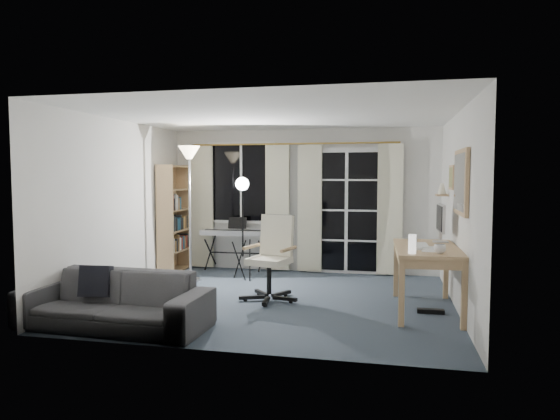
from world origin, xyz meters
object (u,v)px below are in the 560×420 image
object	(u,v)px
keyboard_piano	(236,233)
sofa	(114,291)
studio_light	(242,196)
desk	(427,255)
mug	(440,248)
bookshelf	(172,221)
monitor	(441,219)
office_chair	(274,250)
torchiere_lamp	(189,173)

from	to	relation	value
keyboard_piano	sofa	bearing A→B (deg)	-97.79
keyboard_piano	sofa	distance (m)	3.27
studio_light	desk	distance (m)	2.97
mug	bookshelf	bearing A→B (deg)	152.52
studio_light	monitor	world-z (taller)	studio_light
office_chair	sofa	distance (m)	2.13
studio_light	mug	world-z (taller)	studio_light
mug	sofa	distance (m)	3.54
desk	torchiere_lamp	bearing A→B (deg)	161.98
torchiere_lamp	mug	distance (m)	3.92
monitor	keyboard_piano	bearing A→B (deg)	154.34
torchiere_lamp	sofa	distance (m)	2.72
office_chair	mug	size ratio (longest dim) A/B	8.66
sofa	studio_light	bearing A→B (deg)	78.08
desk	monitor	world-z (taller)	monitor
studio_light	sofa	bearing A→B (deg)	-119.24
sofa	desk	bearing A→B (deg)	25.21
monitor	mug	bearing A→B (deg)	-97.41
mug	sofa	size ratio (longest dim) A/B	0.06
torchiere_lamp	keyboard_piano	size ratio (longest dim) A/B	1.74
desk	sofa	distance (m)	3.59
office_chair	sofa	world-z (taller)	office_chair
bookshelf	sofa	xyz separation A→B (m)	(0.70, -3.02, -0.46)
desk	mug	size ratio (longest dim) A/B	11.54
office_chair	monitor	size ratio (longest dim) A/B	1.97
office_chair	desk	distance (m)	1.94
office_chair	mug	bearing A→B (deg)	-5.57
office_chair	sofa	size ratio (longest dim) A/B	0.54
keyboard_piano	office_chair	distance (m)	1.93
bookshelf	office_chair	distance (m)	2.52
desk	office_chair	bearing A→B (deg)	171.86
studio_light	desk	world-z (taller)	studio_light
keyboard_piano	office_chair	world-z (taller)	office_chair
torchiere_lamp	studio_light	xyz separation A→B (m)	(0.78, 0.19, -0.35)
monitor	mug	xyz separation A→B (m)	(-0.10, -0.95, -0.23)
mug	monitor	bearing A→B (deg)	84.21
office_chair	sofa	bearing A→B (deg)	-116.48
studio_light	monitor	xyz separation A→B (m)	(2.84, -0.75, -0.24)
desk	sofa	bearing A→B (deg)	-158.78
office_chair	desk	xyz separation A→B (m)	(1.93, -0.22, 0.03)
bookshelf	sofa	distance (m)	3.14
keyboard_piano	desk	world-z (taller)	keyboard_piano
torchiere_lamp	monitor	size ratio (longest dim) A/B	3.69
bookshelf	sofa	world-z (taller)	bookshelf
office_chair	mug	distance (m)	2.16
bookshelf	desk	distance (m)	4.32
office_chair	desk	size ratio (longest dim) A/B	0.75
bookshelf	desk	size ratio (longest dim) A/B	1.22
studio_light	mug	xyz separation A→B (m)	(2.74, -1.70, -0.47)
office_chair	desk	bearing A→B (deg)	7.47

